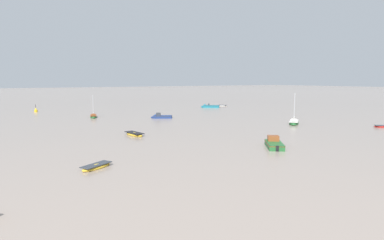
% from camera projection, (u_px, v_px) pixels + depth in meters
% --- Properties ---
extents(rowboat_moored_0, '(2.17, 4.70, 0.72)m').
position_uv_depth(rowboat_moored_0, '(134.00, 134.00, 54.56)').
color(rowboat_moored_0, gold).
rests_on(rowboat_moored_0, ground).
extents(motorboat_moored_0, '(5.47, 4.09, 1.99)m').
position_uv_depth(motorboat_moored_0, '(159.00, 117.00, 78.82)').
color(motorboat_moored_0, navy).
rests_on(motorboat_moored_0, ground).
extents(rowboat_moored_1, '(3.97, 2.98, 0.60)m').
position_uv_depth(rowboat_moored_1, '(96.00, 167.00, 34.40)').
color(rowboat_moored_1, gold).
rests_on(rowboat_moored_1, ground).
extents(motorboat_moored_1, '(6.25, 5.52, 2.14)m').
position_uv_depth(motorboat_moored_1, '(208.00, 107.00, 108.91)').
color(motorboat_moored_1, '#197084').
rests_on(motorboat_moored_1, ground).
extents(rowboat_moored_2, '(2.67, 3.53, 0.54)m').
position_uv_depth(rowboat_moored_2, '(223.00, 106.00, 115.09)').
color(rowboat_moored_2, white).
rests_on(rowboat_moored_2, ground).
extents(motorboat_moored_2, '(5.15, 5.85, 2.22)m').
position_uv_depth(motorboat_moored_2, '(273.00, 144.00, 45.72)').
color(motorboat_moored_2, '#23602D').
rests_on(motorboat_moored_2, ground).
extents(sailboat_moored_0, '(6.04, 5.33, 6.93)m').
position_uv_depth(sailboat_moored_0, '(294.00, 122.00, 68.76)').
color(sailboat_moored_0, '#23602D').
rests_on(sailboat_moored_0, ground).
extents(sailboat_moored_1, '(2.90, 5.43, 5.81)m').
position_uv_depth(sailboat_moored_1, '(93.00, 116.00, 80.56)').
color(sailboat_moored_1, '#23602D').
rests_on(sailboat_moored_1, ground).
extents(rowboat_moored_3, '(3.53, 3.24, 0.56)m').
position_uv_depth(rowboat_moored_3, '(384.00, 127.00, 63.74)').
color(rowboat_moored_3, red).
rests_on(rowboat_moored_3, ground).
extents(channel_buoy, '(0.90, 0.90, 2.30)m').
position_uv_depth(channel_buoy, '(36.00, 110.00, 94.55)').
color(channel_buoy, gold).
rests_on(channel_buoy, ground).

